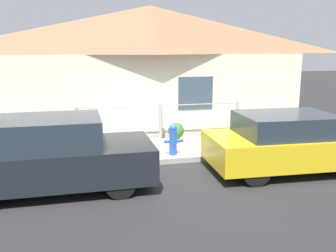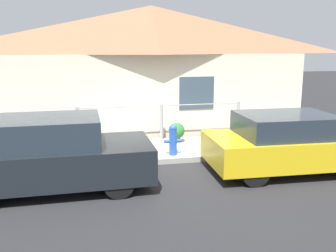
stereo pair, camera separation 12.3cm
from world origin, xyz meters
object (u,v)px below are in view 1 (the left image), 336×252
at_px(car_right, 289,142).
at_px(fire_hydrant, 173,139).
at_px(car_left, 53,155).
at_px(potted_plant_near_hydrant, 176,131).

distance_m(car_right, fire_hydrant, 2.80).
height_order(car_left, car_right, car_left).
bearing_deg(car_left, fire_hydrant, 25.94).
height_order(car_left, potted_plant_near_hydrant, car_left).
relative_size(fire_hydrant, potted_plant_near_hydrant, 1.40).
relative_size(car_left, potted_plant_near_hydrant, 6.93).
distance_m(car_left, potted_plant_near_hydrant, 4.17).
bearing_deg(fire_hydrant, car_right, -30.26).
bearing_deg(potted_plant_near_hydrant, car_left, -140.59).
xyz_separation_m(car_left, car_right, (5.24, 0.00, -0.05)).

